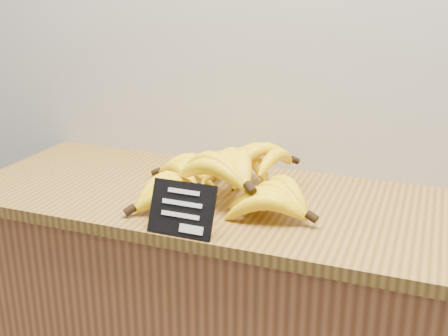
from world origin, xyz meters
TOP-DOWN VIEW (x-y plane):
  - counter_top at (-0.17, 2.75)m, footprint 1.38×0.54m
  - chalkboard_sign at (-0.20, 2.51)m, footprint 0.15×0.05m
  - banana_pile at (-0.19, 2.74)m, footprint 0.49×0.45m

SIDE VIEW (x-z plane):
  - counter_top at x=-0.17m, z-range 0.90..0.93m
  - banana_pile at x=-0.19m, z-range 0.92..1.05m
  - chalkboard_sign at x=-0.20m, z-range 0.93..1.04m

